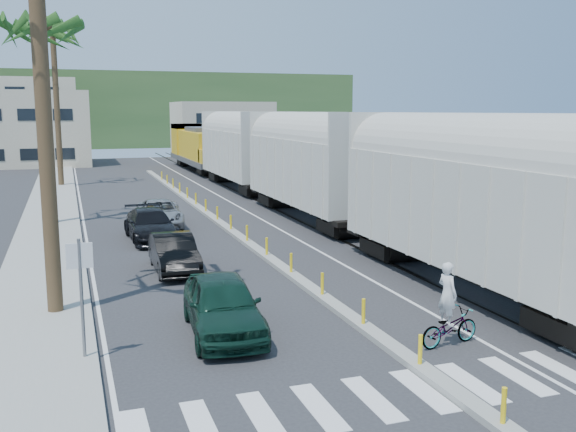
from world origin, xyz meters
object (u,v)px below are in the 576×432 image
at_px(car_lead, 223,305).
at_px(car_second, 174,253).
at_px(cyclist, 449,319).
at_px(street_sign, 81,282).

bearing_deg(car_lead, car_second, 95.68).
height_order(car_second, cyclist, cyclist).
distance_m(street_sign, car_second, 8.87).
xyz_separation_m(car_second, cyclist, (5.39, -9.93, -0.00)).
bearing_deg(cyclist, car_lead, 51.79).
relative_size(street_sign, car_lead, 0.63).
bearing_deg(car_second, street_sign, -112.38).
distance_m(street_sign, cyclist, 9.08).
distance_m(street_sign, car_lead, 3.88).
bearing_deg(street_sign, car_second, 67.14).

